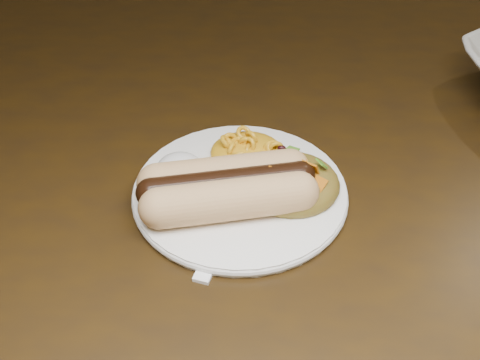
{
  "coord_description": "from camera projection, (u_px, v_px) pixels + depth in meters",
  "views": [
    {
      "loc": [
        -0.06,
        -0.49,
        1.14
      ],
      "look_at": [
        -0.08,
        -0.07,
        0.77
      ],
      "focal_mm": 42.0,
      "sensor_mm": 36.0,
      "label": 1
    }
  ],
  "objects": [
    {
      "name": "hotdog",
      "position": [
        227.0,
        187.0,
        0.54
      ],
      "size": [
        0.15,
        0.1,
        0.04
      ],
      "rotation": [
        0.0,
        0.0,
        0.23
      ],
      "color": "tan",
      "rests_on": "plate"
    },
    {
      "name": "fork",
      "position": [
        219.0,
        242.0,
        0.53
      ],
      "size": [
        0.05,
        0.14,
        0.0
      ],
      "primitive_type": "cube",
      "rotation": [
        0.0,
        0.0,
        -0.25
      ],
      "color": "white",
      "rests_on": "table"
    },
    {
      "name": "mac_and_cheese",
      "position": [
        247.0,
        144.0,
        0.6
      ],
      "size": [
        0.09,
        0.09,
        0.03
      ],
      "primitive_type": "ellipsoid",
      "rotation": [
        0.0,
        0.0,
        -0.22
      ],
      "color": "gold",
      "rests_on": "plate"
    },
    {
      "name": "plate",
      "position": [
        240.0,
        192.0,
        0.57
      ],
      "size": [
        0.26,
        0.26,
        0.01
      ],
      "primitive_type": "cylinder",
      "rotation": [
        0.0,
        0.0,
        -0.25
      ],
      "color": "white",
      "rests_on": "table"
    },
    {
      "name": "sour_cream",
      "position": [
        179.0,
        165.0,
        0.57
      ],
      "size": [
        0.06,
        0.06,
        0.03
      ],
      "primitive_type": "ellipsoid",
      "rotation": [
        0.0,
        0.0,
        0.19
      ],
      "color": "white",
      "rests_on": "plate"
    },
    {
      "name": "table",
      "position": [
        308.0,
        216.0,
        0.69
      ],
      "size": [
        1.6,
        0.9,
        0.75
      ],
      "color": "black",
      "rests_on": "floor"
    },
    {
      "name": "taco_salad",
      "position": [
        291.0,
        175.0,
        0.56
      ],
      "size": [
        0.1,
        0.09,
        0.04
      ],
      "rotation": [
        0.0,
        0.0,
        0.15
      ],
      "color": "#9A4312",
      "rests_on": "plate"
    }
  ]
}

